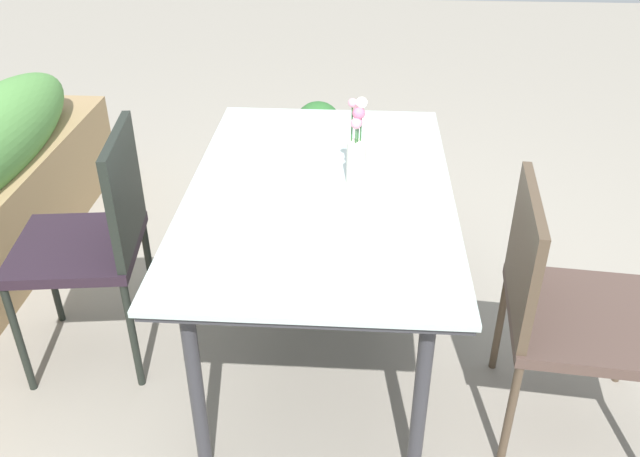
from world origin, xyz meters
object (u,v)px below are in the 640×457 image
Objects in this scene: chair_near_left at (566,302)px; flower_vase at (357,149)px; potted_plant at (318,141)px; chair_far_side at (95,234)px; dining_table at (320,201)px.

chair_near_left is 0.85m from flower_vase.
chair_near_left is at bearing -152.78° from potted_plant.
potted_plant is (1.76, 0.91, -0.26)m from chair_near_left.
flower_vase is at bearing -170.82° from potted_plant.
chair_far_side reaches higher than chair_near_left.
flower_vase reaches higher than chair_near_left.
chair_far_side is 1.94× the size of potted_plant.
flower_vase reaches higher than potted_plant.
dining_table is at bearing -175.93° from potted_plant.
chair_far_side is (-0.07, 0.81, -0.13)m from dining_table.
chair_far_side is 1.06× the size of chair_near_left.
potted_plant is (1.45, 0.10, -0.42)m from dining_table.
chair_far_side is 0.99m from flower_vase.
chair_near_left is (-0.32, -0.80, -0.16)m from dining_table.
chair_far_side reaches higher than dining_table.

